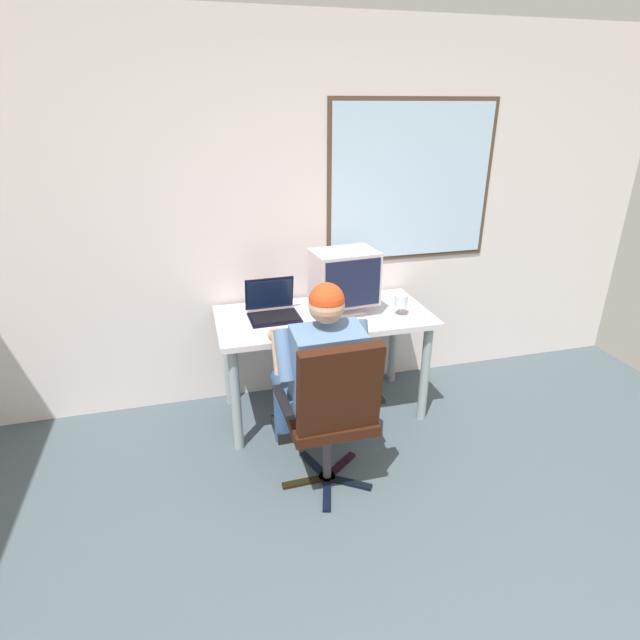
{
  "coord_description": "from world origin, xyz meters",
  "views": [
    {
      "loc": [
        -0.83,
        -0.79,
        2.05
      ],
      "look_at": [
        -0.13,
        1.86,
        0.88
      ],
      "focal_mm": 28.15,
      "sensor_mm": 36.0,
      "label": 1
    }
  ],
  "objects": [
    {
      "name": "desk",
      "position": [
        -0.01,
        2.21,
        0.65
      ],
      "size": [
        1.43,
        0.7,
        0.75
      ],
      "color": "#8E9B9D",
      "rests_on": "ground"
    },
    {
      "name": "office_chair",
      "position": [
        -0.18,
        1.4,
        0.56
      ],
      "size": [
        0.56,
        0.53,
        0.98
      ],
      "color": "black",
      "rests_on": "ground"
    },
    {
      "name": "crt_monitor",
      "position": [
        0.13,
        2.22,
        1.0
      ],
      "size": [
        0.44,
        0.34,
        0.43
      ],
      "color": "beige",
      "rests_on": "desk"
    },
    {
      "name": "person_seated",
      "position": [
        -0.18,
        1.65,
        0.64
      ],
      "size": [
        0.54,
        0.76,
        1.22
      ],
      "color": "#2D4E76",
      "rests_on": "ground"
    },
    {
      "name": "laptop",
      "position": [
        -0.34,
        2.29,
        0.82
      ],
      "size": [
        0.34,
        0.31,
        0.24
      ],
      "color": "black",
      "rests_on": "desk"
    },
    {
      "name": "wine_glass",
      "position": [
        0.49,
        2.08,
        0.85
      ],
      "size": [
        0.09,
        0.09,
        0.14
      ],
      "color": "silver",
      "rests_on": "desk"
    },
    {
      "name": "wall_rear",
      "position": [
        0.03,
        2.62,
        1.31
      ],
      "size": [
        5.41,
        0.08,
        2.59
      ],
      "color": "silver",
      "rests_on": "ground"
    }
  ]
}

